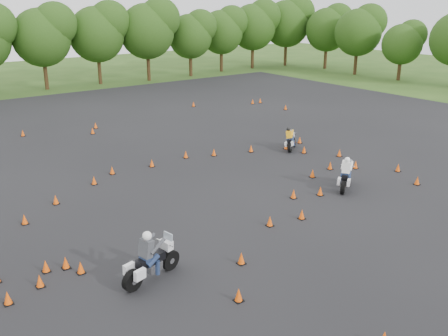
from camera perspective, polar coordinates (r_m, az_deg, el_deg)
The scene contains 7 objects.
ground at distance 23.44m, azimuth 5.90°, elevation -5.30°, with size 140.00×140.00×0.00m, color #2D5119.
asphalt_pad at distance 27.79m, azimuth -2.47°, elevation -1.27°, with size 62.00×62.00×0.00m, color black.
treeline at distance 53.98m, azimuth -17.77°, elevation 12.73°, with size 87.18×32.36×10.59m.
traffic_cones at distance 27.42m, azimuth -2.47°, elevation -1.05°, with size 36.05×33.06×0.45m.
rider_grey at distance 17.95m, azimuth -8.38°, elevation -9.74°, with size 2.60×0.80×2.01m, color #3F4147, non-canonical shape.
rider_yellow at distance 33.34m, azimuth 7.85°, elevation 3.38°, with size 2.00×0.62×1.55m, color #EFA415, non-canonical shape.
rider_white at distance 26.86m, azimuth 13.70°, elevation -0.49°, with size 2.33×0.72×1.80m, color white, non-canonical shape.
Camera 1 is at (-14.68, -15.60, 9.51)m, focal length 40.00 mm.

